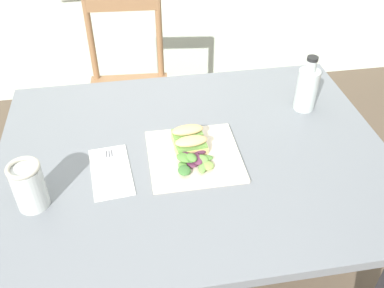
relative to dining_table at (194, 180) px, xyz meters
The scene contains 10 objects.
dining_table is the anchor object (origin of this frame).
chair_wooden_far 0.90m from the dining_table, 102.08° to the left, with size 0.43×0.43×0.87m.
plate_lunch 0.13m from the dining_table, 100.75° to the right, with size 0.28×0.28×0.01m, color beige.
sandwich_half_front 0.16m from the dining_table, 139.23° to the right, with size 0.10×0.06×0.06m.
sandwich_half_back 0.17m from the dining_table, 106.04° to the left, with size 0.10×0.06×0.06m.
salad_mixed_greens 0.16m from the dining_table, 98.88° to the right, with size 0.12×0.13×0.04m.
napkin_folded 0.29m from the dining_table, 169.17° to the right, with size 0.11×0.22×0.00m, color silver.
fork_on_napkin 0.29m from the dining_table, behind, with size 0.03×0.19×0.00m.
bottle_cold_brew 0.50m from the dining_table, 22.62° to the left, with size 0.07×0.07×0.20m.
mason_jar_iced_tea 0.52m from the dining_table, 163.31° to the right, with size 0.09×0.09×0.14m.
Camera 1 is at (-0.05, -0.86, 1.61)m, focal length 39.99 mm.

